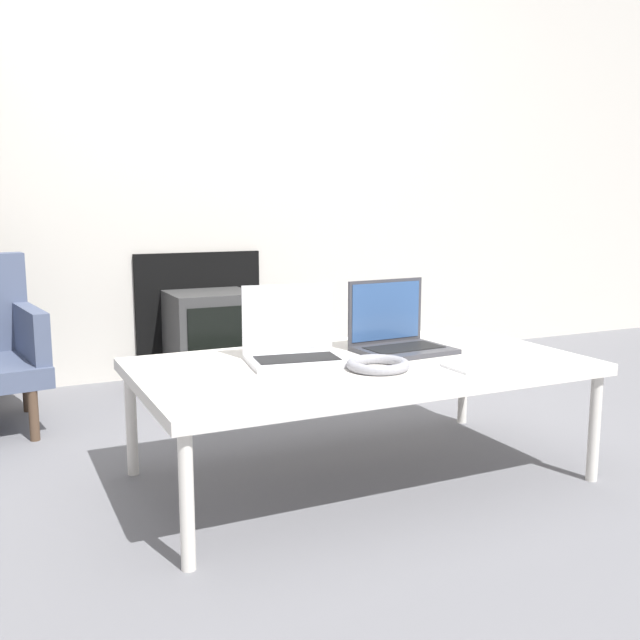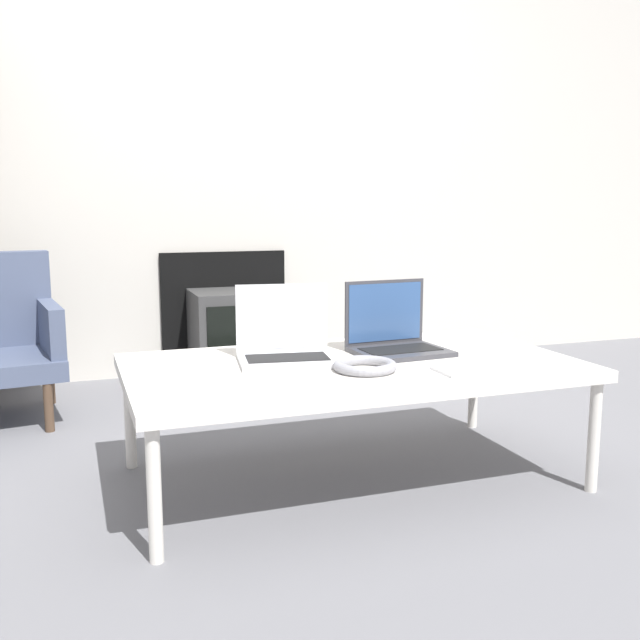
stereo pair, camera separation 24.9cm
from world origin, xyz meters
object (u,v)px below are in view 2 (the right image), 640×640
laptop_right (394,336)px  phone (450,371)px  headphones (365,366)px  tv (233,335)px  laptop_left (285,344)px

laptop_right → phone: (0.02, -0.33, -0.05)m
headphones → tv: (-0.05, 1.56, -0.18)m
laptop_left → phone: size_ratio=2.49×
laptop_left → laptop_right: 0.38m
laptop_right → headphones: size_ratio=1.65×
laptop_left → laptop_right: (0.38, 0.00, 0.00)m
tv → laptop_right: bearing=-79.4°
laptop_right → tv: bearing=96.8°
laptop_left → headphones: size_ratio=1.74×
headphones → laptop_right: bearing=47.8°
laptop_right → phone: size_ratio=2.37×
headphones → tv: size_ratio=0.42×
laptop_left → laptop_right: bearing=8.6°
laptop_left → headphones: (0.18, -0.22, -0.04)m
laptop_right → phone: laptop_right is taller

